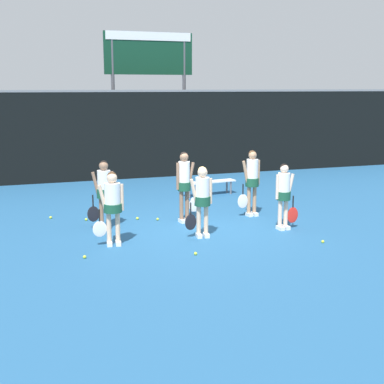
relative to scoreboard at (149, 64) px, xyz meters
The scene contains 17 objects.
ground_plane 10.28m from the scoreboard, 98.04° to the right, with size 140.00×140.00×0.00m, color #235684.
fence_windscreen 3.37m from the scoreboard, 127.75° to the right, with size 60.00×0.08×3.27m.
scoreboard is the anchor object (origin of this frame).
bench_courtside 6.80m from the scoreboard, 85.31° to the right, with size 1.83×0.58×0.45m.
player_0 11.06m from the scoreboard, 108.85° to the right, with size 0.68×0.39×1.61m.
player_1 10.63m from the scoreboard, 97.79° to the right, with size 0.64×0.36×1.63m.
player_2 10.57m from the scoreboard, 85.93° to the right, with size 0.63×0.34×1.60m.
player_3 9.71m from the scoreboard, 111.42° to the right, with size 0.65×0.37×1.66m.
player_4 9.25m from the scoreboard, 98.77° to the right, with size 0.62×0.33×1.79m.
player_5 9.10m from the scoreboard, 86.13° to the right, with size 0.64×0.35×1.75m.
tennis_ball_0 12.13m from the scoreboard, 85.02° to the right, with size 0.07×0.07×0.07m, color #CCE033.
tennis_ball_1 9.42m from the scoreboard, 103.25° to the right, with size 0.07×0.07×0.07m, color #CCE033.
tennis_ball_2 12.25m from the scoreboard, 111.08° to the right, with size 0.07×0.07×0.07m, color #CCE033.
tennis_ball_3 9.47m from the scoreboard, 115.72° to the right, with size 0.07×0.07×0.07m, color #CCE033.
tennis_ball_4 12.17m from the scoreboard, 99.86° to the right, with size 0.07×0.07×0.07m, color #CCE033.
tennis_ball_5 9.44m from the scoreboard, 122.43° to the right, with size 0.07×0.07×0.07m, color #CCE033.
tennis_ball_6 9.32m from the scoreboard, 106.84° to the right, with size 0.07×0.07×0.07m, color #CCE033.
Camera 1 is at (-4.09, -11.86, 3.39)m, focal length 50.00 mm.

